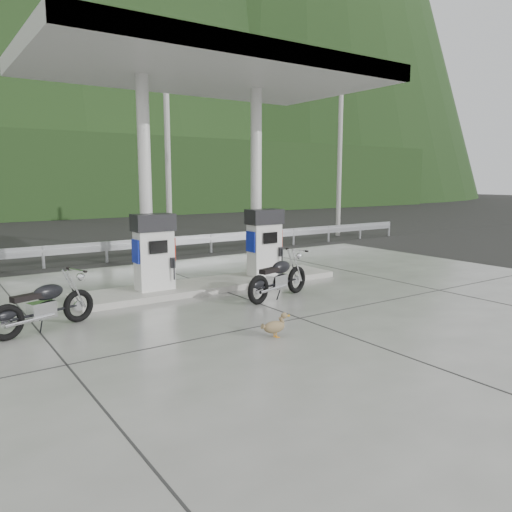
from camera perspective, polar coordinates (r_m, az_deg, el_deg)
ground at (r=10.86m, az=1.68°, el=-6.03°), size 160.00×160.00×0.00m
forecourt_apron at (r=10.86m, az=1.68°, el=-5.98°), size 18.00×14.00×0.02m
pump_island at (r=12.89m, az=-4.87°, el=-3.25°), size 7.00×1.40×0.15m
gas_pump_left at (r=12.03m, az=-11.58°, el=0.45°), size 0.95×0.55×1.80m
gas_pump_right at (r=13.57m, az=0.97°, el=1.57°), size 0.95×0.55×1.80m
canopy_column_left at (r=12.28m, az=-12.55°, el=8.09°), size 0.30×0.30×5.00m
canopy_column_right at (r=13.79m, az=0.01°, el=8.35°), size 0.30×0.30×5.00m
canopy_roof at (r=12.87m, az=-5.20°, el=20.38°), size 8.50×5.00×0.40m
guardrail at (r=17.73m, az=-13.69°, el=1.85°), size 26.00×0.16×1.42m
road at (r=21.11m, az=-16.99°, el=0.86°), size 60.00×7.00×0.01m
utility_pole_b at (r=19.80m, az=-10.08°, el=12.21°), size 0.22×0.22×8.00m
utility_pole_c at (r=24.90m, az=9.55°, el=11.50°), size 0.22×0.22×8.00m
tree_band at (r=38.98m, az=-25.47°, el=8.29°), size 80.00×6.00×6.00m
motorcycle_left at (r=9.95m, az=-23.07°, el=-5.29°), size 2.02×1.22×0.91m
motorcycle_right at (r=11.63m, az=2.57°, el=-2.56°), size 2.08×1.14×0.94m
duck at (r=8.85m, az=2.09°, el=-8.15°), size 0.52×0.20×0.36m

